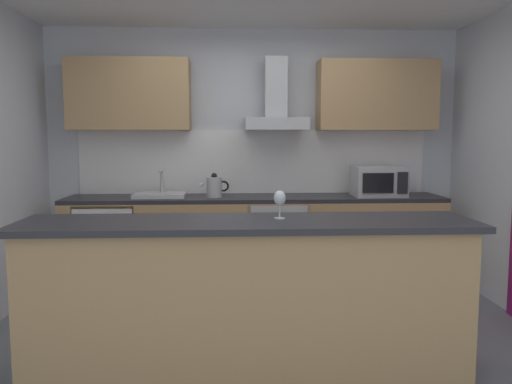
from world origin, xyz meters
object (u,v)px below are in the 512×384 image
(oven, at_px, (276,240))
(sink, at_px, (160,194))
(refrigerator, at_px, (110,245))
(wine_glass, at_px, (280,199))
(kettle, at_px, (214,187))
(microwave, at_px, (379,181))
(range_hood, at_px, (276,107))

(oven, xyz_separation_m, sink, (-1.15, 0.01, 0.47))
(refrigerator, bearing_deg, wine_glass, -51.79)
(sink, distance_m, wine_glass, 2.16)
(kettle, distance_m, wine_glass, 1.93)
(refrigerator, distance_m, microwave, 2.74)
(oven, height_order, refrigerator, oven)
(sink, bearing_deg, kettle, -4.79)
(microwave, bearing_deg, sink, 178.97)
(kettle, relative_size, wine_glass, 1.62)
(microwave, bearing_deg, kettle, -179.80)
(refrigerator, relative_size, range_hood, 1.18)
(microwave, height_order, sink, microwave)
(wine_glass, bearing_deg, oven, 85.35)
(range_hood, height_order, wine_glass, range_hood)
(refrigerator, height_order, wine_glass, wine_glass)
(sink, bearing_deg, oven, -0.55)
(sink, relative_size, kettle, 1.73)
(oven, relative_size, wine_glass, 4.50)
(oven, xyz_separation_m, kettle, (-0.62, -0.03, 0.55))
(refrigerator, relative_size, microwave, 1.70)
(microwave, xyz_separation_m, range_hood, (-1.02, 0.16, 0.74))
(oven, bearing_deg, refrigerator, -179.91)
(sink, distance_m, range_hood, 1.44)
(refrigerator, relative_size, kettle, 2.94)
(refrigerator, bearing_deg, range_hood, 4.58)
(oven, relative_size, sink, 1.60)
(microwave, distance_m, wine_glass, 2.21)
(oven, xyz_separation_m, wine_glass, (-0.15, -1.90, 0.65))
(microwave, distance_m, sink, 2.17)
(sink, relative_size, range_hood, 0.69)
(microwave, bearing_deg, refrigerator, 179.46)
(sink, height_order, kettle, sink)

